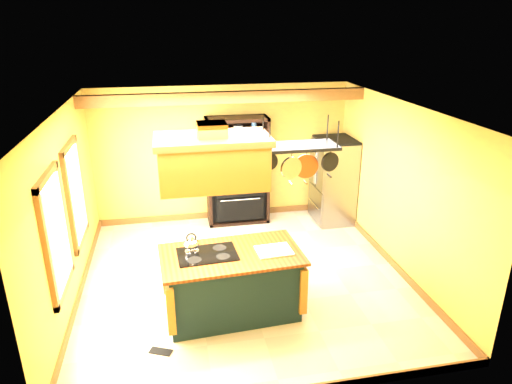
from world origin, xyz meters
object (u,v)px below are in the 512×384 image
object	(u,v)px
range_hood	(213,160)
hutch	(237,181)
refrigerator	(333,183)
pot_rack	(299,153)
kitchen_island	(232,283)

from	to	relation	value
range_hood	hutch	world-z (taller)	range_hood
range_hood	refrigerator	size ratio (longest dim) A/B	0.84
refrigerator	hutch	size ratio (longest dim) A/B	0.78
refrigerator	hutch	bearing A→B (deg)	168.83
pot_rack	range_hood	bearing A→B (deg)	-179.86
hutch	pot_rack	bearing A→B (deg)	-83.82
kitchen_island	refrigerator	distance (m)	3.67
hutch	kitchen_island	bearing A→B (deg)	-100.46
range_hood	refrigerator	distance (m)	4.06
refrigerator	kitchen_island	bearing A→B (deg)	-131.87
pot_rack	refrigerator	bearing A→B (deg)	60.56
refrigerator	range_hood	bearing A→B (deg)	-134.10
pot_rack	refrigerator	size ratio (longest dim) A/B	0.61
kitchen_island	hutch	xyz separation A→B (m)	(0.57, 3.09, 0.37)
kitchen_island	range_hood	size ratio (longest dim) A/B	1.39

